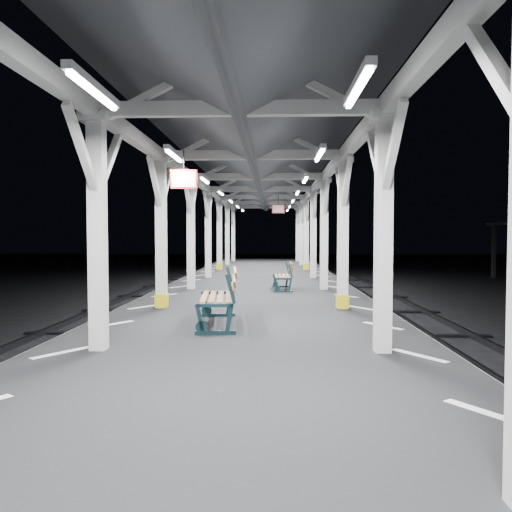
{
  "coord_description": "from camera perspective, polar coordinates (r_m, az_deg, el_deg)",
  "views": [
    {
      "loc": [
        0.47,
        -8.95,
        2.64
      ],
      "look_at": [
        0.12,
        1.34,
        2.2
      ],
      "focal_mm": 35.0,
      "sensor_mm": 36.0,
      "label": 1
    }
  ],
  "objects": [
    {
      "name": "ground",
      "position": [
        9.34,
        -1.07,
        -13.97
      ],
      "size": [
        120.0,
        120.0,
        0.0
      ],
      "primitive_type": "plane",
      "color": "black",
      "rests_on": "ground"
    },
    {
      "name": "platform",
      "position": [
        9.21,
        -1.07,
        -10.98
      ],
      "size": [
        6.0,
        50.0,
        1.0
      ],
      "primitive_type": "cube",
      "color": "black",
      "rests_on": "ground"
    },
    {
      "name": "hazard_stripes_left",
      "position": [
        9.55,
        -16.04,
        -7.5
      ],
      "size": [
        1.0,
        48.0,
        0.01
      ],
      "primitive_type": "cube",
      "color": "silver",
      "rests_on": "platform"
    },
    {
      "name": "hazard_stripes_right",
      "position": [
        9.31,
        14.31,
        -7.75
      ],
      "size": [
        1.0,
        48.0,
        0.01
      ],
      "primitive_type": "cube",
      "color": "silver",
      "rests_on": "platform"
    },
    {
      "name": "canopy",
      "position": [
        9.14,
        -1.09,
        14.6
      ],
      "size": [
        5.4,
        49.0,
        4.65
      ],
      "color": "silver",
      "rests_on": "platform"
    },
    {
      "name": "bench_near",
      "position": [
        9.09,
        -3.82,
        -4.5
      ],
      "size": [
        0.86,
        1.92,
        1.01
      ],
      "rotation": [
        0.0,
        0.0,
        0.09
      ],
      "color": "#12282F",
      "rests_on": "platform"
    },
    {
      "name": "bench_mid",
      "position": [
        14.89,
        3.36,
        -2.22
      ],
      "size": [
        0.61,
        1.51,
        0.81
      ],
      "rotation": [
        0.0,
        0.0,
        0.03
      ],
      "color": "#12282F",
      "rests_on": "platform"
    }
  ]
}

